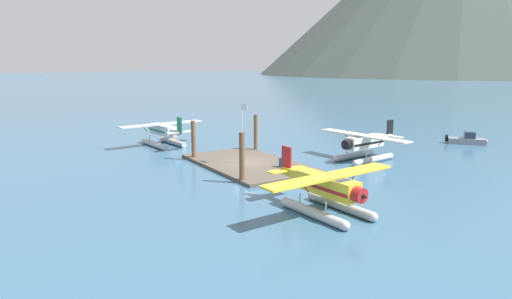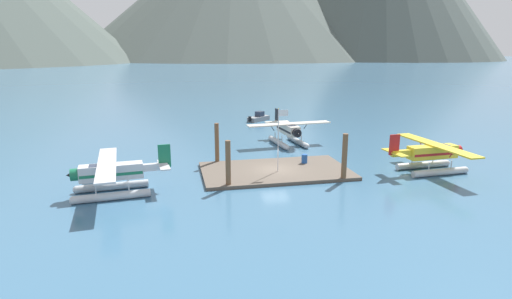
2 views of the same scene
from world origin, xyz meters
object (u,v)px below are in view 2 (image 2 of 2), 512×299
(fuel_drum, at_px, (304,159))
(seaplane_silver_port_aft, at_px, (111,176))
(seaplane_cream_bow_right, at_px, (288,132))
(boat_grey_open_north, at_px, (259,118))
(mooring_buoy, at_px, (109,185))
(flagpole, at_px, (280,132))
(seaplane_yellow_stbd_aft, at_px, (432,156))

(fuel_drum, distance_m, seaplane_silver_port_aft, 18.35)
(fuel_drum, bearing_deg, seaplane_silver_port_aft, -164.42)
(seaplane_cream_bow_right, height_order, boat_grey_open_north, seaplane_cream_bow_right)
(seaplane_silver_port_aft, bearing_deg, mooring_buoy, 106.52)
(flagpole, bearing_deg, mooring_buoy, -175.76)
(seaplane_silver_port_aft, height_order, seaplane_yellow_stbd_aft, same)
(seaplane_cream_bow_right, xyz_separation_m, seaplane_silver_port_aft, (-18.73, -14.42, 0.00))
(flagpole, distance_m, seaplane_silver_port_aft, 14.88)
(seaplane_silver_port_aft, distance_m, seaplane_yellow_stbd_aft, 28.82)
(flagpole, relative_size, seaplane_yellow_stbd_aft, 0.56)
(fuel_drum, distance_m, seaplane_yellow_stbd_aft, 12.02)
(flagpole, xyz_separation_m, boat_grey_open_north, (4.51, 29.55, -3.49))
(mooring_buoy, xyz_separation_m, seaplane_cream_bow_right, (19.19, 12.88, 1.22))
(seaplane_silver_port_aft, relative_size, seaplane_yellow_stbd_aft, 1.00)
(flagpole, relative_size, fuel_drum, 6.71)
(boat_grey_open_north, bearing_deg, seaplane_silver_port_aft, -120.48)
(fuel_drum, bearing_deg, flagpole, -144.70)
(boat_grey_open_north, bearing_deg, seaplane_cream_bow_right, -90.70)
(fuel_drum, distance_m, boat_grey_open_north, 27.31)
(fuel_drum, relative_size, seaplane_yellow_stbd_aft, 0.08)
(seaplane_cream_bow_right, bearing_deg, fuel_drum, -96.45)
(mooring_buoy, xyz_separation_m, seaplane_silver_port_aft, (0.46, -1.54, 1.22))
(mooring_buoy, xyz_separation_m, boat_grey_open_north, (19.40, 30.66, 0.14))
(fuel_drum, relative_size, seaplane_silver_port_aft, 0.08)
(mooring_buoy, distance_m, seaplane_yellow_stbd_aft, 29.31)
(seaplane_yellow_stbd_aft, height_order, boat_grey_open_north, seaplane_yellow_stbd_aft)
(seaplane_cream_bow_right, distance_m, boat_grey_open_north, 17.81)
(seaplane_yellow_stbd_aft, bearing_deg, seaplane_cream_bow_right, 125.97)
(seaplane_cream_bow_right, bearing_deg, seaplane_yellow_stbd_aft, -54.03)
(fuel_drum, distance_m, seaplane_cream_bow_right, 9.60)
(seaplane_cream_bow_right, distance_m, seaplane_yellow_stbd_aft, 17.16)
(mooring_buoy, relative_size, seaplane_yellow_stbd_aft, 0.07)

